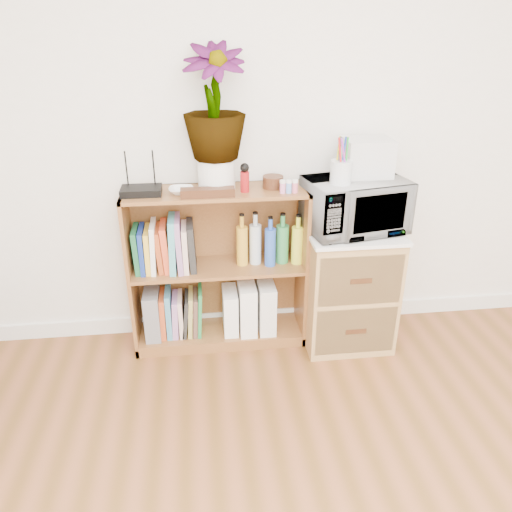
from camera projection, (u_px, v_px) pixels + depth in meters
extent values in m
cube|color=white|center=(274.00, 315.00, 3.22)|extent=(4.00, 0.02, 0.10)
cube|color=brown|center=(218.00, 269.00, 2.87)|extent=(1.00, 0.30, 0.95)
cube|color=#9E7542|center=(347.00, 287.00, 2.94)|extent=(0.50, 0.45, 0.70)
imported|color=white|center=(355.00, 205.00, 2.71)|extent=(0.58, 0.45, 0.29)
cylinder|color=silver|center=(341.00, 172.00, 2.55)|extent=(0.11, 0.11, 0.12)
cube|color=silver|center=(367.00, 157.00, 2.68)|extent=(0.25, 0.21, 0.20)
cube|color=black|center=(141.00, 191.00, 2.60)|extent=(0.21, 0.14, 0.04)
imported|color=white|center=(181.00, 190.00, 2.61)|extent=(0.13, 0.13, 0.03)
cylinder|color=white|center=(216.00, 174.00, 2.65)|extent=(0.20, 0.20, 0.17)
imported|color=#3C7930|center=(214.00, 102.00, 2.49)|extent=(0.32, 0.32, 0.57)
cube|color=#391A0F|center=(208.00, 192.00, 2.56)|extent=(0.28, 0.07, 0.04)
cylinder|color=maroon|center=(245.00, 182.00, 2.63)|extent=(0.05, 0.05, 0.11)
cylinder|color=#3A1D10|center=(273.00, 182.00, 2.70)|extent=(0.11, 0.11, 0.07)
cube|color=pink|center=(289.00, 188.00, 2.62)|extent=(0.10, 0.04, 0.05)
cube|color=slate|center=(153.00, 312.00, 2.94)|extent=(0.09, 0.23, 0.29)
cube|color=white|center=(230.00, 310.00, 2.99)|extent=(0.08, 0.21, 0.27)
cube|color=white|center=(247.00, 306.00, 2.99)|extent=(0.10, 0.25, 0.31)
cube|color=white|center=(266.00, 305.00, 3.00)|extent=(0.10, 0.24, 0.31)
cube|color=#1A6439|center=(137.00, 250.00, 2.76)|extent=(0.04, 0.20, 0.25)
cube|color=navy|center=(143.00, 249.00, 2.76)|extent=(0.03, 0.20, 0.25)
cube|color=yellow|center=(148.00, 250.00, 2.77)|extent=(0.03, 0.20, 0.24)
cube|color=white|center=(154.00, 247.00, 2.76)|extent=(0.04, 0.20, 0.28)
cube|color=#B2471E|center=(159.00, 249.00, 2.77)|extent=(0.04, 0.20, 0.24)
cube|color=#EB4E29|center=(166.00, 247.00, 2.77)|extent=(0.05, 0.20, 0.27)
cube|color=#48A1AE|center=(172.00, 243.00, 2.77)|extent=(0.04, 0.20, 0.31)
cube|color=#9D6CA3|center=(179.00, 243.00, 2.77)|extent=(0.04, 0.20, 0.31)
cube|color=beige|center=(185.00, 247.00, 2.79)|extent=(0.03, 0.20, 0.26)
cube|color=black|center=(192.00, 245.00, 2.79)|extent=(0.04, 0.20, 0.27)
cylinder|color=gold|center=(242.00, 241.00, 2.81)|extent=(0.06, 0.06, 0.30)
cylinder|color=silver|center=(256.00, 240.00, 2.82)|extent=(0.07, 0.07, 0.30)
cylinder|color=blue|center=(270.00, 240.00, 2.83)|extent=(0.06, 0.06, 0.28)
cylinder|color=#338D4A|center=(283.00, 239.00, 2.84)|extent=(0.07, 0.07, 0.29)
cylinder|color=yellow|center=(297.00, 239.00, 2.85)|extent=(0.07, 0.07, 0.28)
cube|color=#C04B21|center=(163.00, 314.00, 2.95)|extent=(0.03, 0.19, 0.26)
cube|color=teal|center=(169.00, 312.00, 2.95)|extent=(0.03, 0.19, 0.29)
cube|color=#A573AC|center=(176.00, 314.00, 2.96)|extent=(0.04, 0.19, 0.24)
cube|color=beige|center=(181.00, 314.00, 2.97)|extent=(0.03, 0.19, 0.24)
cube|color=#242424|center=(186.00, 314.00, 2.97)|extent=(0.05, 0.19, 0.24)
cube|color=#A3984B|center=(190.00, 312.00, 2.97)|extent=(0.04, 0.19, 0.26)
cube|color=brown|center=(195.00, 313.00, 2.98)|extent=(0.04, 0.19, 0.25)
cube|color=#217D3D|center=(200.00, 309.00, 2.97)|extent=(0.04, 0.19, 0.29)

